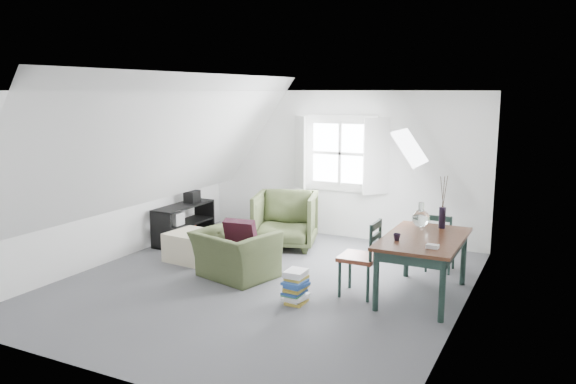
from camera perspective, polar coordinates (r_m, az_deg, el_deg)
The scene contains 24 objects.
floor at distance 7.49m, azimuth -2.52°, elevation -9.25°, with size 5.50×5.50×0.00m, color #515256.
ceiling at distance 7.06m, azimuth -2.68°, elevation 10.25°, with size 5.50×5.50×0.00m, color white.
wall_back at distance 9.64m, azimuth 5.39°, elevation 2.76°, with size 5.00×5.00×0.00m, color white.
wall_front at distance 5.01m, azimuth -18.14°, elevation -4.71°, with size 5.00×5.00×0.00m, color white.
wall_left at distance 8.65m, azimuth -17.22°, elevation 1.49°, with size 5.50×5.50×0.00m, color white.
wall_right at distance 6.36m, azimuth 17.50°, elevation -1.55°, with size 5.50×5.50×0.00m, color white.
slope_left at distance 7.97m, azimuth -12.45°, elevation 4.80°, with size 5.50×5.50×0.00m, color white.
slope_right at distance 6.49m, azimuth 9.44°, elevation 3.71°, with size 5.50×5.50×0.00m, color white.
dormer_window at distance 9.54m, azimuth 5.25°, elevation 3.90°, with size 1.71×0.35×1.30m.
skylight at distance 7.74m, azimuth 12.29°, elevation 4.43°, with size 0.55×0.75×0.04m, color white.
armchair_near at distance 7.75m, azimuth -5.34°, elevation -8.61°, with size 0.99×0.87×0.64m, color #3D4727.
armchair_far at distance 9.17m, azimuth -0.26°, elevation -5.56°, with size 0.96×0.98×0.89m, color #3D4727.
throw_pillow at distance 7.71m, azimuth -4.82°, elevation -4.34°, with size 0.43×0.12×0.43m, color #340E1C.
ottoman at distance 8.53m, azimuth -9.71°, elevation -5.43°, with size 0.64×0.64×0.43m, color beige.
dining_table at distance 7.02m, azimuth 13.60°, elevation -5.26°, with size 0.91×1.51×0.76m.
demijohn at distance 7.42m, azimuth 13.34°, elevation -2.56°, with size 0.23×0.23×0.32m.
vase_twigs at distance 7.46m, azimuth 15.39°, elevation -2.43°, with size 0.09×0.10×0.68m.
cup at distance 6.77m, azimuth 10.99°, elevation -4.85°, with size 0.09×0.09×0.08m, color black.
paper_box at distance 6.52m, azimuth 14.46°, elevation -5.37°, with size 0.13×0.09×0.04m, color white.
dining_chair_far at distance 8.13m, azimuth 15.21°, elevation -4.85°, with size 0.39×0.39×0.83m.
dining_chair_near at distance 6.98m, azimuth 7.53°, elevation -6.52°, with size 0.45×0.45×0.95m.
media_shelf at distance 9.55m, azimuth -10.67°, elevation -3.34°, with size 0.41×1.22×0.63m.
electronics_box at distance 9.69m, azimuth -9.72°, elevation -0.50°, with size 0.19×0.26×0.21m, color black.
magazine_stack at distance 6.77m, azimuth 0.79°, elevation -9.61°, with size 0.30×0.35×0.40m.
Camera 1 is at (3.44, -6.16, 2.50)m, focal length 35.00 mm.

